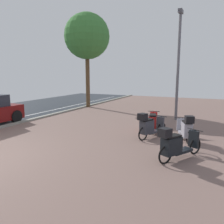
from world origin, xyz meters
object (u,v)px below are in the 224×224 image
at_px(scooter_near, 153,122).
at_px(scooter_far, 186,128).
at_px(scooter_mid, 176,145).
at_px(scooter_extra, 149,126).
at_px(street_tree, 87,37).
at_px(lamp_post, 178,60).

bearing_deg(scooter_near, scooter_far, -31.33).
distance_m(scooter_mid, scooter_far, 2.09).
bearing_deg(scooter_extra, street_tree, 136.14).
bearing_deg(scooter_far, scooter_extra, -169.55).
relative_size(scooter_far, street_tree, 0.24).
height_order(scooter_far, lamp_post, lamp_post).
height_order(scooter_near, scooter_mid, scooter_mid).
xyz_separation_m(scooter_extra, street_tree, (-6.32, 6.08, 4.49)).
relative_size(scooter_mid, scooter_far, 1.03).
bearing_deg(street_tree, scooter_near, -38.82).
relative_size(scooter_near, scooter_mid, 1.08).
xyz_separation_m(scooter_far, scooter_extra, (-1.29, -0.24, 0.01)).
bearing_deg(scooter_extra, scooter_far, 10.45).
relative_size(lamp_post, street_tree, 0.84).
distance_m(scooter_near, scooter_extra, 1.14).
relative_size(scooter_extra, street_tree, 0.24).
bearing_deg(scooter_near, lamp_post, 80.57).
distance_m(scooter_mid, lamp_post, 6.47).
distance_m(scooter_extra, street_tree, 9.85).
bearing_deg(scooter_far, scooter_near, 148.67).
relative_size(scooter_mid, street_tree, 0.25).
xyz_separation_m(scooter_near, scooter_far, (1.45, -0.89, 0.05)).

